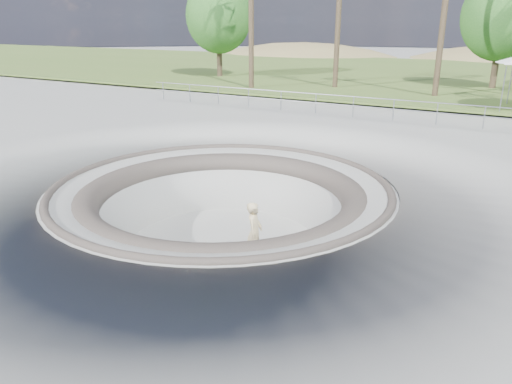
# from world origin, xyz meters

# --- Properties ---
(ground) EXTENTS (180.00, 180.00, 0.00)m
(ground) POSITION_xyz_m (0.00, 0.00, 0.00)
(ground) COLOR gray
(ground) RESTS_ON ground
(skate_bowl) EXTENTS (14.00, 14.00, 4.10)m
(skate_bowl) POSITION_xyz_m (0.00, 0.00, -1.83)
(skate_bowl) COLOR gray
(skate_bowl) RESTS_ON ground
(grass_strip) EXTENTS (180.00, 36.00, 0.12)m
(grass_strip) POSITION_xyz_m (0.00, 34.00, 0.22)
(grass_strip) COLOR #496327
(grass_strip) RESTS_ON ground
(distant_hills) EXTENTS (103.20, 45.00, 28.60)m
(distant_hills) POSITION_xyz_m (3.78, 57.17, -7.02)
(distant_hills) COLOR olive
(distant_hills) RESTS_ON ground
(safety_railing) EXTENTS (25.00, 0.06, 1.03)m
(safety_railing) POSITION_xyz_m (0.00, 12.00, 0.69)
(safety_railing) COLOR gray
(safety_railing) RESTS_ON ground
(skateboard) EXTENTS (0.93, 0.39, 0.09)m
(skateboard) POSITION_xyz_m (1.56, -0.76, -1.83)
(skateboard) COLOR olive
(skateboard) RESTS_ON ground
(skater) EXTENTS (0.60, 0.75, 1.81)m
(skater) POSITION_xyz_m (1.56, -0.76, -0.90)
(skater) COLOR #D1BB87
(skater) RESTS_ON skateboard
(bushy_tree_left) EXTENTS (5.47, 4.97, 7.89)m
(bushy_tree_left) POSITION_xyz_m (-15.68, 23.92, 5.07)
(bushy_tree_left) COLOR #4E412D
(bushy_tree_left) RESTS_ON ground
(bushy_tree_mid) EXTENTS (5.37, 4.88, 7.75)m
(bushy_tree_mid) POSITION_xyz_m (5.06, 26.67, 4.98)
(bushy_tree_mid) COLOR #4E412D
(bushy_tree_mid) RESTS_ON ground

